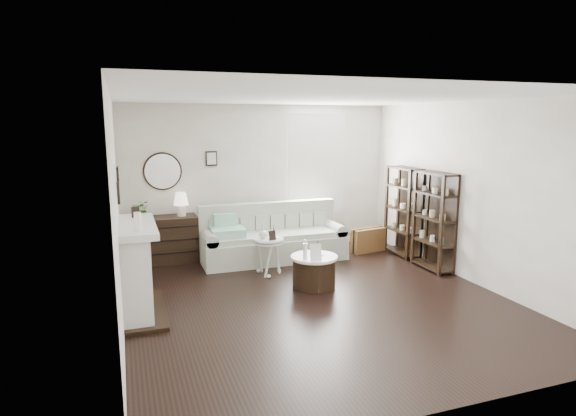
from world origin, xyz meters
name	(u,v)px	position (x,y,z in m)	size (l,w,h in m)	color
room	(298,165)	(0.73, 2.70, 1.60)	(5.50, 5.50, 5.50)	black
fireplace	(137,272)	(-2.32, 0.30, 0.54)	(0.50, 1.40, 1.84)	silver
shelf_unit_far	(403,211)	(2.33, 1.55, 0.80)	(0.30, 0.80, 1.60)	black
shelf_unit_near	(434,221)	(2.33, 0.65, 0.80)	(0.30, 0.80, 1.60)	black
sofa	(272,241)	(0.02, 2.08, 0.32)	(2.50, 0.87, 0.97)	#A7AF9C
quilt	(228,232)	(-0.80, 1.95, 0.57)	(0.55, 0.45, 0.14)	#27916E
suitcase	(368,240)	(1.84, 1.94, 0.22)	(0.66, 0.22, 0.44)	brown
dresser	(162,240)	(-1.84, 2.47, 0.40)	(1.20, 0.51, 0.80)	black
table_lamp	(181,204)	(-1.49, 2.47, 1.00)	(0.25, 0.25, 0.40)	#F3E4CC
potted_plant	(142,210)	(-2.14, 2.42, 0.96)	(0.28, 0.24, 0.31)	#265E1A
drum_table	(314,271)	(0.15, 0.46, 0.24)	(0.68, 0.68, 0.47)	black
pedestal_table	(269,242)	(-0.30, 1.24, 0.54)	(0.49, 0.49, 0.59)	white
eiffel_drum	(318,248)	(0.23, 0.51, 0.57)	(0.11, 0.11, 0.19)	black
bottle_drum	(305,249)	(-0.02, 0.39, 0.61)	(0.06, 0.06, 0.28)	silver
card_frame_drum	(316,252)	(0.11, 0.29, 0.58)	(0.17, 0.01, 0.22)	silver
eiffel_ped	(274,232)	(-0.20, 1.27, 0.68)	(0.11, 0.11, 0.19)	black
flask_ped	(263,231)	(-0.38, 1.26, 0.71)	(0.13, 0.13, 0.24)	silver
card_frame_ped	(272,235)	(-0.28, 1.11, 0.66)	(0.11, 0.01, 0.15)	black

